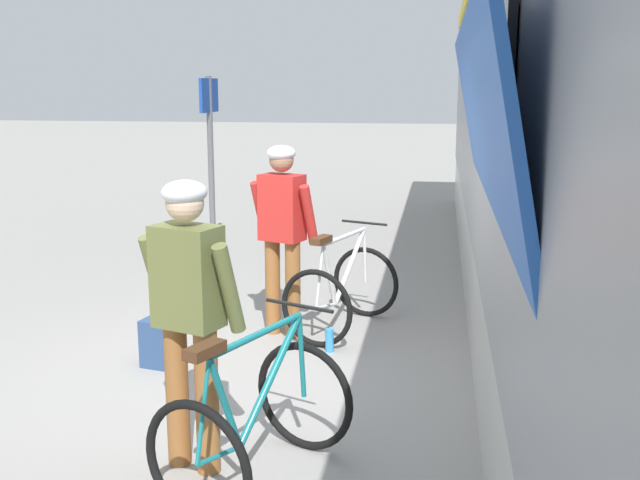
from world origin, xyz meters
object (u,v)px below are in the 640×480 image
object	(u,v)px
water_bottle_near_the_bikes	(329,340)
cyclist_near_in_olive	(189,301)
bicycle_near_teal	(255,420)
backpack_on_platform	(159,343)
cyclist_far_in_red	(282,223)
platform_sign_post	(210,136)
bicycle_far_white	(342,290)

from	to	relation	value
water_bottle_near_the_bikes	cyclist_near_in_olive	bearing A→B (deg)	-103.82
bicycle_near_teal	backpack_on_platform	world-z (taller)	bicycle_near_teal
cyclist_far_in_red	platform_sign_post	size ratio (longest dim) A/B	0.73
cyclist_near_in_olive	water_bottle_near_the_bikes	distance (m)	2.37
water_bottle_near_the_bikes	platform_sign_post	world-z (taller)	platform_sign_post
bicycle_near_teal	backpack_on_platform	xyz separation A→B (m)	(-1.24, 1.67, -0.20)
cyclist_near_in_olive	bicycle_near_teal	distance (m)	0.79
cyclist_near_in_olive	bicycle_near_teal	bearing A→B (deg)	-18.13
bicycle_near_teal	platform_sign_post	xyz separation A→B (m)	(-2.03, 5.72, 1.22)
bicycle_near_teal	water_bottle_near_the_bikes	world-z (taller)	bicycle_near_teal
cyclist_near_in_olive	cyclist_far_in_red	bearing A→B (deg)	89.45
water_bottle_near_the_bikes	bicycle_far_white	bearing A→B (deg)	86.68
cyclist_far_in_red	bicycle_far_white	xyz separation A→B (m)	(0.53, 0.19, -0.65)
bicycle_far_white	platform_sign_post	bearing A→B (deg)	126.72
cyclist_far_in_red	backpack_on_platform	world-z (taller)	cyclist_far_in_red
cyclist_far_in_red	cyclist_near_in_olive	bearing A→B (deg)	-90.55
bicycle_far_white	platform_sign_post	size ratio (longest dim) A/B	0.52
bicycle_far_white	water_bottle_near_the_bikes	world-z (taller)	bicycle_far_white
bicycle_far_white	cyclist_near_in_olive	bearing A→B (deg)	-101.61
bicycle_far_white	backpack_on_platform	world-z (taller)	bicycle_far_white
cyclist_far_in_red	bicycle_near_teal	distance (m)	2.74
cyclist_far_in_red	bicycle_far_white	distance (m)	0.86
bicycle_far_white	water_bottle_near_the_bikes	bearing A→B (deg)	-93.32
bicycle_far_white	backpack_on_platform	xyz separation A→B (m)	(-1.37, -1.15, -0.20)
cyclist_far_in_red	water_bottle_near_the_bikes	world-z (taller)	cyclist_far_in_red
bicycle_far_white	bicycle_near_teal	bearing A→B (deg)	-92.68
platform_sign_post	backpack_on_platform	bearing A→B (deg)	-78.92
bicycle_near_teal	platform_sign_post	bearing A→B (deg)	109.54
bicycle_far_white	platform_sign_post	distance (m)	3.81
cyclist_far_in_red	bicycle_near_teal	xyz separation A→B (m)	(0.40, -2.63, -0.65)
platform_sign_post	bicycle_near_teal	bearing A→B (deg)	-70.46
cyclist_near_in_olive	water_bottle_near_the_bikes	world-z (taller)	cyclist_near_in_olive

